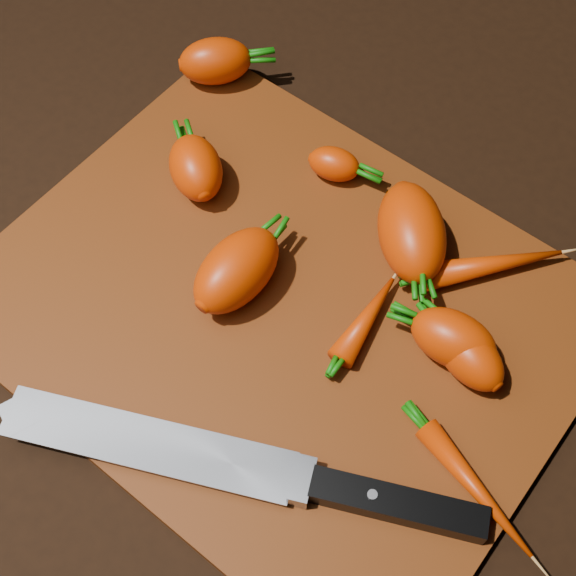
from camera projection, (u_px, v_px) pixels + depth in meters
The scene contains 13 objects.
ground at pixel (281, 315), 0.71m from camera, with size 2.00×2.00×0.01m, color black.
cutting_board at pixel (281, 309), 0.70m from camera, with size 0.50×0.40×0.01m, color #54250C.
carrot_0 at pixel (215, 61), 0.81m from camera, with size 0.07×0.05×0.05m, color #C83000.
carrot_1 at pixel (196, 168), 0.74m from camera, with size 0.07×0.05×0.05m, color #C83000.
carrot_2 at pixel (412, 232), 0.70m from camera, with size 0.10×0.06×0.06m, color #C83000.
carrot_3 at pixel (237, 270), 0.68m from camera, with size 0.09×0.05×0.05m, color #C83000.
carrot_4 at pixel (453, 339), 0.66m from camera, with size 0.07×0.05×0.05m, color #C83000.
carrot_5 at pixel (334, 164), 0.75m from camera, with size 0.05×0.03×0.03m, color #C83000.
carrot_6 at pixel (469, 355), 0.65m from camera, with size 0.07×0.04×0.04m, color #C83000.
carrot_7 at pixel (492, 265), 0.70m from camera, with size 0.13×0.03×0.03m, color #C83000.
carrot_8 at pixel (477, 489), 0.61m from camera, with size 0.12×0.02×0.02m, color #C83000.
carrot_9 at pixel (367, 318), 0.68m from camera, with size 0.09×0.02×0.02m, color #C83000.
knife at pixel (176, 450), 0.62m from camera, with size 0.36×0.19×0.02m.
Camera 1 is at (0.21, -0.26, 0.62)m, focal length 50.00 mm.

